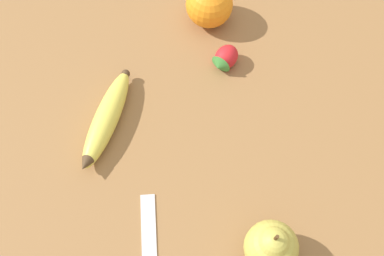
{
  "coord_description": "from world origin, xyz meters",
  "views": [
    {
      "loc": [
        -0.31,
        -0.26,
        0.78
      ],
      "look_at": [
        0.02,
        -0.05,
        0.03
      ],
      "focal_mm": 50.0,
      "sensor_mm": 36.0,
      "label": 1
    }
  ],
  "objects_px": {
    "orange": "(209,4)",
    "strawberry": "(225,59)",
    "banana": "(106,119)",
    "pear": "(272,247)"
  },
  "relations": [
    {
      "from": "banana",
      "to": "pear",
      "type": "relative_size",
      "value": 2.02
    },
    {
      "from": "banana",
      "to": "orange",
      "type": "distance_m",
      "value": 0.28
    },
    {
      "from": "orange",
      "to": "strawberry",
      "type": "bearing_deg",
      "value": -133.86
    },
    {
      "from": "pear",
      "to": "banana",
      "type": "bearing_deg",
      "value": 80.68
    },
    {
      "from": "strawberry",
      "to": "pear",
      "type": "bearing_deg",
      "value": 43.24
    },
    {
      "from": "orange",
      "to": "strawberry",
      "type": "xyz_separation_m",
      "value": [
        -0.07,
        -0.07,
        -0.02
      ]
    },
    {
      "from": "orange",
      "to": "strawberry",
      "type": "distance_m",
      "value": 0.11
    },
    {
      "from": "banana",
      "to": "strawberry",
      "type": "distance_m",
      "value": 0.23
    },
    {
      "from": "orange",
      "to": "strawberry",
      "type": "height_order",
      "value": "orange"
    },
    {
      "from": "strawberry",
      "to": "orange",
      "type": "bearing_deg",
      "value": -131.12
    }
  ]
}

